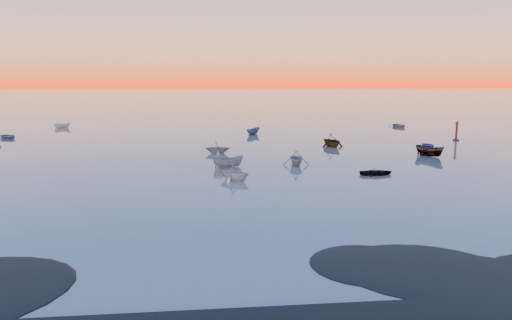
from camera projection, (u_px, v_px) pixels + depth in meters
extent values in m
plane|color=slate|center=(209.00, 119.00, 123.28)|extent=(600.00, 600.00, 0.00)
imported|color=slate|center=(228.00, 167.00, 57.16)|extent=(2.29, 3.89, 1.26)
cylinder|color=#480F10|center=(456.00, 140.00, 81.11)|extent=(0.95, 0.95, 0.32)
cylinder|color=#480F10|center=(456.00, 132.00, 80.89)|extent=(0.34, 0.34, 2.73)
cone|color=#480F10|center=(457.00, 122.00, 80.62)|extent=(0.63, 0.63, 0.53)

